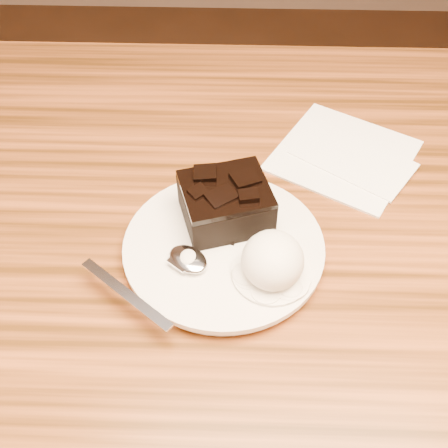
{
  "coord_description": "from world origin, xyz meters",
  "views": [
    {
      "loc": [
        -0.01,
        -0.44,
        1.24
      ],
      "look_at": [
        -0.02,
        -0.04,
        0.79
      ],
      "focal_mm": 44.61,
      "sensor_mm": 36.0,
      "label": 1
    }
  ],
  "objects_px": {
    "ice_cream_scoop": "(273,260)",
    "napkin": "(344,154)",
    "plate": "(224,249)",
    "spoon": "(188,260)",
    "brownie": "(226,205)",
    "dining_table": "(237,371)"
  },
  "relations": [
    {
      "from": "napkin",
      "to": "dining_table",
      "type": "bearing_deg",
      "value": -136.86
    },
    {
      "from": "brownie",
      "to": "ice_cream_scoop",
      "type": "xyz_separation_m",
      "value": [
        0.05,
        -0.08,
        0.0
      ]
    },
    {
      "from": "spoon",
      "to": "dining_table",
      "type": "bearing_deg",
      "value": 1.0
    },
    {
      "from": "brownie",
      "to": "napkin",
      "type": "distance_m",
      "value": 0.21
    },
    {
      "from": "plate",
      "to": "spoon",
      "type": "relative_size",
      "value": 1.21
    },
    {
      "from": "ice_cream_scoop",
      "to": "napkin",
      "type": "xyz_separation_m",
      "value": [
        0.1,
        0.21,
        -0.04
      ]
    },
    {
      "from": "plate",
      "to": "napkin",
      "type": "distance_m",
      "value": 0.23
    },
    {
      "from": "dining_table",
      "to": "ice_cream_scoop",
      "type": "relative_size",
      "value": 17.3
    },
    {
      "from": "brownie",
      "to": "plate",
      "type": "bearing_deg",
      "value": -91.42
    },
    {
      "from": "plate",
      "to": "spoon",
      "type": "bearing_deg",
      "value": -142.63
    },
    {
      "from": "brownie",
      "to": "spoon",
      "type": "height_order",
      "value": "brownie"
    },
    {
      "from": "brownie",
      "to": "spoon",
      "type": "relative_size",
      "value": 0.51
    },
    {
      "from": "dining_table",
      "to": "spoon",
      "type": "distance_m",
      "value": 0.41
    },
    {
      "from": "dining_table",
      "to": "plate",
      "type": "xyz_separation_m",
      "value": [
        -0.02,
        -0.05,
        0.38
      ]
    },
    {
      "from": "plate",
      "to": "ice_cream_scoop",
      "type": "relative_size",
      "value": 3.23
    },
    {
      "from": "plate",
      "to": "ice_cream_scoop",
      "type": "distance_m",
      "value": 0.07
    },
    {
      "from": "plate",
      "to": "spoon",
      "type": "height_order",
      "value": "spoon"
    },
    {
      "from": "plate",
      "to": "ice_cream_scoop",
      "type": "xyz_separation_m",
      "value": [
        0.05,
        -0.04,
        0.03
      ]
    },
    {
      "from": "plate",
      "to": "ice_cream_scoop",
      "type": "bearing_deg",
      "value": -37.52
    },
    {
      "from": "dining_table",
      "to": "napkin",
      "type": "height_order",
      "value": "napkin"
    },
    {
      "from": "brownie",
      "to": "ice_cream_scoop",
      "type": "distance_m",
      "value": 0.09
    },
    {
      "from": "brownie",
      "to": "spoon",
      "type": "distance_m",
      "value": 0.08
    }
  ]
}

